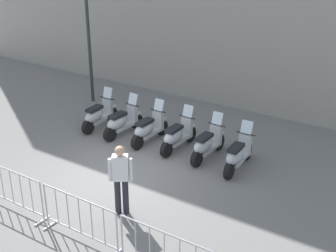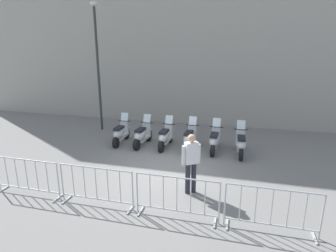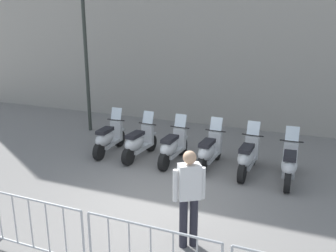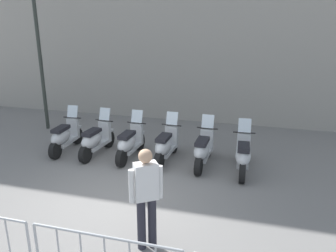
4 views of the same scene
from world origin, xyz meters
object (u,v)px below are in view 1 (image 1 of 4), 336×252
object	(u,v)px
motorcycle_5	(238,155)
motorcycle_2	(148,129)
barrier_segment_1	(12,190)
motorcycle_4	(207,144)
motorcycle_0	(98,115)
motorcycle_1	(122,122)
barrier_segment_2	(80,219)
street_lamp	(86,3)
officer_near_row_end	(121,176)
motorcycle_3	(177,136)

from	to	relation	value
motorcycle_5	motorcycle_2	bearing A→B (deg)	-178.02
barrier_segment_1	motorcycle_4	bearing A→B (deg)	65.02
motorcycle_0	motorcycle_5	distance (m)	5.00
motorcycle_1	motorcycle_5	bearing A→B (deg)	2.71
motorcycle_0	barrier_segment_2	size ratio (longest dim) A/B	0.85
motorcycle_2	street_lamp	bearing A→B (deg)	158.42
officer_near_row_end	motorcycle_4	bearing A→B (deg)	87.99
motorcycle_4	barrier_segment_1	bearing A→B (deg)	-114.98
motorcycle_2	barrier_segment_2	world-z (taller)	motorcycle_2
street_lamp	motorcycle_3	bearing A→B (deg)	-16.25
motorcycle_4	motorcycle_0	bearing A→B (deg)	-175.96
motorcycle_5	street_lamp	size ratio (longest dim) A/B	0.29
motorcycle_4	barrier_segment_1	distance (m)	5.35
motorcycle_1	motorcycle_4	distance (m)	3.01
motorcycle_1	street_lamp	world-z (taller)	street_lamp
motorcycle_5	barrier_segment_1	world-z (taller)	motorcycle_5
motorcycle_3	street_lamp	distance (m)	6.05
motorcycle_0	officer_near_row_end	bearing A→B (deg)	-39.42
motorcycle_0	street_lamp	size ratio (longest dim) A/B	0.29
motorcycle_4	officer_near_row_end	bearing A→B (deg)	-92.01
motorcycle_2	barrier_segment_2	xyz separation A→B (m)	(1.84, -4.56, 0.07)
motorcycle_2	barrier_segment_1	bearing A→B (deg)	-93.24
barrier_segment_1	barrier_segment_2	bearing A→B (deg)	3.52
motorcycle_4	motorcycle_5	world-z (taller)	same
barrier_segment_1	barrier_segment_2	world-z (taller)	same
motorcycle_4	barrier_segment_1	world-z (taller)	motorcycle_4
street_lamp	officer_near_row_end	distance (m)	8.04
motorcycle_0	motorcycle_1	bearing A→B (deg)	2.13
motorcycle_1	barrier_segment_2	distance (m)	5.31
motorcycle_3	barrier_segment_1	xyz separation A→B (m)	(-1.26, -4.82, 0.07)
motorcycle_2	officer_near_row_end	size ratio (longest dim) A/B	1.00
motorcycle_1	barrier_segment_1	size ratio (longest dim) A/B	0.85
motorcycle_0	barrier_segment_2	world-z (taller)	motorcycle_0
motorcycle_0	motorcycle_1	xyz separation A→B (m)	(0.99, 0.04, 0.00)
motorcycle_1	motorcycle_5	distance (m)	4.01
motorcycle_0	motorcycle_2	size ratio (longest dim) A/B	1.00
motorcycle_2	motorcycle_1	bearing A→B (deg)	-175.08
motorcycle_4	street_lamp	size ratio (longest dim) A/B	0.29
motorcycle_0	barrier_segment_1	size ratio (longest dim) A/B	0.85
motorcycle_1	motorcycle_5	xyz separation A→B (m)	(4.01, 0.19, 0.00)
motorcycle_0	motorcycle_3	size ratio (longest dim) A/B	1.00
motorcycle_0	officer_near_row_end	distance (m)	5.03
motorcycle_1	motorcycle_5	size ratio (longest dim) A/B	1.00
barrier_segment_2	motorcycle_2	bearing A→B (deg)	111.99
motorcycle_1	barrier_segment_2	bearing A→B (deg)	-57.59
motorcycle_2	motorcycle_5	distance (m)	3.01
motorcycle_3	motorcycle_5	size ratio (longest dim) A/B	1.00
motorcycle_2	street_lamp	distance (m)	5.30
street_lamp	officer_near_row_end	bearing A→B (deg)	-39.85
motorcycle_2	officer_near_row_end	distance (m)	3.83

